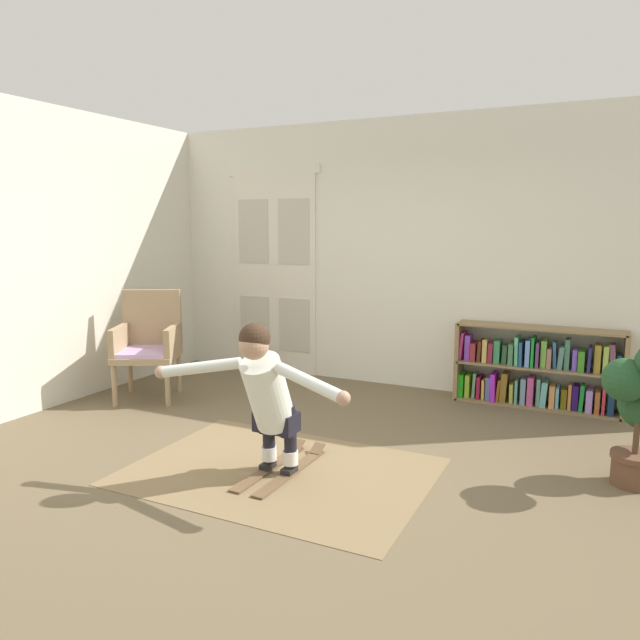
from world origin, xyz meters
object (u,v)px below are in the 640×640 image
at_px(bookshelf, 536,371).
at_px(wicker_chair, 148,342).
at_px(person_skier, 266,390).
at_px(skis_pair, 282,467).

height_order(bookshelf, wicker_chair, wicker_chair).
relative_size(bookshelf, wicker_chair, 1.43).
relative_size(wicker_chair, person_skier, 0.74).
bearing_deg(bookshelf, person_skier, -119.15).
distance_m(bookshelf, person_skier, 3.05).
bearing_deg(person_skier, wicker_chair, 149.90).
bearing_deg(person_skier, skis_pair, 88.99).
relative_size(bookshelf, skis_pair, 1.68).
bearing_deg(skis_pair, wicker_chair, 154.15).
distance_m(bookshelf, skis_pair, 2.87).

